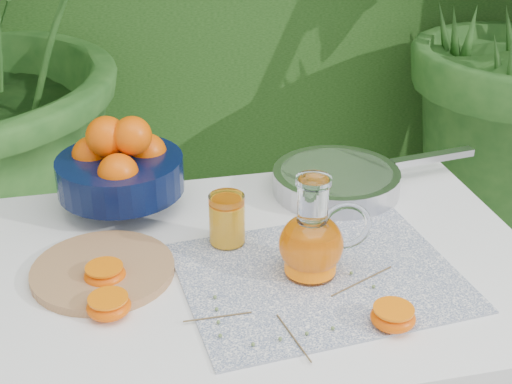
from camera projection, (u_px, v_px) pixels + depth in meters
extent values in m
imported|color=#214F1B|center=(505.00, 9.00, 2.44)|extent=(2.36, 2.36, 1.75)
cube|color=white|center=(258.00, 271.00, 1.27)|extent=(1.00, 0.70, 0.04)
cylinder|color=white|center=(36.00, 361.00, 1.62)|extent=(0.04, 0.04, 0.71)
cylinder|color=white|center=(406.00, 309.00, 1.79)|extent=(0.04, 0.04, 0.71)
cube|color=#0E224F|center=(320.00, 276.00, 1.22)|extent=(0.50, 0.40, 0.00)
cylinder|color=#AA834D|center=(103.00, 271.00, 1.23)|extent=(0.31, 0.31, 0.02)
cylinder|color=black|center=(123.00, 199.00, 1.43)|extent=(0.10, 0.10, 0.04)
cylinder|color=black|center=(120.00, 174.00, 1.41)|extent=(0.27, 0.27, 0.07)
sphere|color=#E14602|center=(92.00, 156.00, 1.41)|extent=(0.08, 0.08, 0.08)
sphere|color=#E14602|center=(147.00, 153.00, 1.43)|extent=(0.08, 0.08, 0.08)
sphere|color=#E14602|center=(118.00, 174.00, 1.34)|extent=(0.08, 0.08, 0.08)
sphere|color=#E14602|center=(120.00, 147.00, 1.45)|extent=(0.08, 0.08, 0.08)
sphere|color=#E14602|center=(106.00, 137.00, 1.37)|extent=(0.09, 0.09, 0.08)
sphere|color=#E14602|center=(132.00, 136.00, 1.36)|extent=(0.08, 0.08, 0.08)
cylinder|color=white|center=(310.00, 271.00, 1.23)|extent=(0.10, 0.10, 0.01)
ellipsoid|color=white|center=(311.00, 244.00, 1.20)|extent=(0.13, 0.13, 0.11)
cylinder|color=white|center=(313.00, 202.00, 1.16)|extent=(0.06, 0.06, 0.07)
cylinder|color=white|center=(314.00, 181.00, 1.15)|extent=(0.07, 0.07, 0.01)
torus|color=white|center=(346.00, 226.00, 1.19)|extent=(0.09, 0.02, 0.09)
cylinder|color=orange|center=(311.00, 250.00, 1.21)|extent=(0.10, 0.10, 0.08)
cylinder|color=white|center=(227.00, 219.00, 1.29)|extent=(0.08, 0.08, 0.10)
cylinder|color=gold|center=(227.00, 223.00, 1.30)|extent=(0.07, 0.07, 0.08)
cylinder|color=orange|center=(227.00, 203.00, 1.28)|extent=(0.06, 0.06, 0.00)
cylinder|color=#B4B4B8|center=(336.00, 181.00, 1.49)|extent=(0.30, 0.30, 0.05)
cylinder|color=silver|center=(336.00, 173.00, 1.48)|extent=(0.26, 0.26, 0.01)
cube|color=#B4B4B8|center=(433.00, 157.00, 1.56)|extent=(0.20, 0.05, 0.02)
ellipsoid|color=#E14602|center=(109.00, 306.00, 1.12)|extent=(0.08, 0.08, 0.03)
cylinder|color=orange|center=(108.00, 298.00, 1.12)|extent=(0.07, 0.07, 0.00)
ellipsoid|color=#E14602|center=(105.00, 275.00, 1.20)|extent=(0.08, 0.08, 0.03)
cylinder|color=orange|center=(104.00, 267.00, 1.19)|extent=(0.07, 0.07, 0.00)
ellipsoid|color=#E14602|center=(393.00, 317.00, 1.10)|extent=(0.08, 0.08, 0.03)
cylinder|color=orange|center=(394.00, 309.00, 1.09)|extent=(0.07, 0.07, 0.00)
cylinder|color=brown|center=(294.00, 337.00, 1.07)|extent=(0.02, 0.12, 0.00)
sphere|color=#5B733C|center=(253.00, 344.00, 1.05)|extent=(0.01, 0.01, 0.01)
sphere|color=#5B733C|center=(280.00, 339.00, 1.06)|extent=(0.01, 0.01, 0.01)
sphere|color=#5B733C|center=(307.00, 333.00, 1.08)|extent=(0.01, 0.01, 0.01)
sphere|color=#5B733C|center=(333.00, 328.00, 1.09)|extent=(0.01, 0.01, 0.01)
cylinder|color=brown|center=(362.00, 281.00, 1.20)|extent=(0.13, 0.06, 0.00)
sphere|color=#5B733C|center=(330.00, 260.00, 1.25)|extent=(0.01, 0.01, 0.01)
sphere|color=#5B733C|center=(351.00, 273.00, 1.22)|extent=(0.01, 0.01, 0.01)
sphere|color=#5B733C|center=(374.00, 286.00, 1.18)|extent=(0.01, 0.01, 0.01)
sphere|color=#5B733C|center=(397.00, 301.00, 1.15)|extent=(0.01, 0.01, 0.01)
cylinder|color=brown|center=(218.00, 317.00, 1.12)|extent=(0.11, 0.00, 0.00)
sphere|color=#5B733C|center=(220.00, 335.00, 1.07)|extent=(0.01, 0.01, 0.01)
sphere|color=#5B733C|center=(218.00, 322.00, 1.10)|extent=(0.01, 0.01, 0.01)
sphere|color=#5B733C|center=(217.00, 309.00, 1.13)|extent=(0.01, 0.01, 0.01)
sphere|color=#5B733C|center=(215.00, 297.00, 1.16)|extent=(0.01, 0.01, 0.01)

